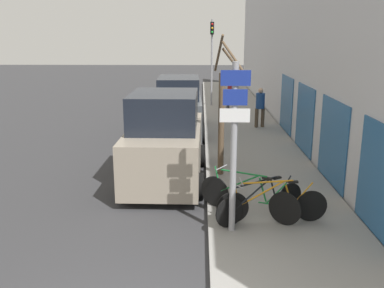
{
  "coord_description": "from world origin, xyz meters",
  "views": [
    {
      "loc": [
        0.83,
        -4.62,
        3.93
      ],
      "look_at": [
        0.63,
        5.28,
        1.37
      ],
      "focal_mm": 40.0,
      "sensor_mm": 36.0,
      "label": 1
    }
  ],
  "objects_px": {
    "signpost": "(234,143)",
    "bicycle_2": "(248,197)",
    "street_tree": "(222,114)",
    "pedestrian_far": "(231,91)",
    "bicycle_0": "(272,204)",
    "traffic_light": "(212,51)",
    "parked_car_0": "(165,142)",
    "parked_car_1": "(179,108)",
    "bicycle_1": "(261,202)",
    "pedestrian_near": "(260,105)"
  },
  "relations": [
    {
      "from": "signpost",
      "to": "bicycle_2",
      "type": "distance_m",
      "value": 1.63
    },
    {
      "from": "street_tree",
      "to": "signpost",
      "type": "bearing_deg",
      "value": -89.29
    },
    {
      "from": "street_tree",
      "to": "pedestrian_far",
      "type": "bearing_deg",
      "value": 84.68
    },
    {
      "from": "pedestrian_far",
      "to": "street_tree",
      "type": "relative_size",
      "value": 0.45
    },
    {
      "from": "bicycle_0",
      "to": "bicycle_2",
      "type": "xyz_separation_m",
      "value": [
        -0.46,
        0.34,
        0.02
      ]
    },
    {
      "from": "bicycle_0",
      "to": "traffic_light",
      "type": "xyz_separation_m",
      "value": [
        -0.9,
        14.9,
        2.49
      ]
    },
    {
      "from": "pedestrian_far",
      "to": "signpost",
      "type": "bearing_deg",
      "value": 86.47
    },
    {
      "from": "parked_car_0",
      "to": "traffic_light",
      "type": "relative_size",
      "value": 0.96
    },
    {
      "from": "parked_car_1",
      "to": "signpost",
      "type": "bearing_deg",
      "value": -82.01
    },
    {
      "from": "signpost",
      "to": "parked_car_1",
      "type": "xyz_separation_m",
      "value": [
        -1.49,
        8.91,
        -0.89
      ]
    },
    {
      "from": "bicycle_1",
      "to": "traffic_light",
      "type": "xyz_separation_m",
      "value": [
        -0.69,
        14.74,
        2.51
      ]
    },
    {
      "from": "bicycle_0",
      "to": "parked_car_1",
      "type": "bearing_deg",
      "value": 11.58
    },
    {
      "from": "parked_car_0",
      "to": "parked_car_1",
      "type": "distance_m",
      "value": 5.56
    },
    {
      "from": "bicycle_2",
      "to": "pedestrian_far",
      "type": "distance_m",
      "value": 12.99
    },
    {
      "from": "bicycle_1",
      "to": "parked_car_1",
      "type": "xyz_separation_m",
      "value": [
        -2.13,
        8.34,
        0.53
      ]
    },
    {
      "from": "parked_car_1",
      "to": "traffic_light",
      "type": "bearing_deg",
      "value": 75.85
    },
    {
      "from": "bicycle_2",
      "to": "traffic_light",
      "type": "xyz_separation_m",
      "value": [
        -0.44,
        14.56,
        2.48
      ]
    },
    {
      "from": "bicycle_0",
      "to": "bicycle_1",
      "type": "xyz_separation_m",
      "value": [
        -0.21,
        0.16,
        -0.01
      ]
    },
    {
      "from": "parked_car_1",
      "to": "traffic_light",
      "type": "relative_size",
      "value": 1.0
    },
    {
      "from": "bicycle_2",
      "to": "street_tree",
      "type": "relative_size",
      "value": 0.53
    },
    {
      "from": "parked_car_0",
      "to": "traffic_light",
      "type": "height_order",
      "value": "traffic_light"
    },
    {
      "from": "bicycle_2",
      "to": "parked_car_1",
      "type": "relative_size",
      "value": 0.44
    },
    {
      "from": "bicycle_1",
      "to": "pedestrian_near",
      "type": "bearing_deg",
      "value": -38.97
    },
    {
      "from": "bicycle_1",
      "to": "street_tree",
      "type": "height_order",
      "value": "street_tree"
    },
    {
      "from": "street_tree",
      "to": "traffic_light",
      "type": "bearing_deg",
      "value": 90.02
    },
    {
      "from": "signpost",
      "to": "street_tree",
      "type": "distance_m",
      "value": 3.53
    },
    {
      "from": "bicycle_0",
      "to": "pedestrian_near",
      "type": "bearing_deg",
      "value": -9.79
    },
    {
      "from": "pedestrian_far",
      "to": "bicycle_1",
      "type": "bearing_deg",
      "value": 89.1
    },
    {
      "from": "pedestrian_near",
      "to": "parked_car_1",
      "type": "bearing_deg",
      "value": -4.26
    },
    {
      "from": "pedestrian_near",
      "to": "pedestrian_far",
      "type": "bearing_deg",
      "value": -94.8
    },
    {
      "from": "bicycle_1",
      "to": "pedestrian_far",
      "type": "height_order",
      "value": "pedestrian_far"
    },
    {
      "from": "parked_car_1",
      "to": "pedestrian_far",
      "type": "relative_size",
      "value": 2.67
    },
    {
      "from": "signpost",
      "to": "pedestrian_far",
      "type": "bearing_deg",
      "value": 86.22
    },
    {
      "from": "parked_car_1",
      "to": "street_tree",
      "type": "bearing_deg",
      "value": -76.49
    },
    {
      "from": "signpost",
      "to": "parked_car_1",
      "type": "height_order",
      "value": "signpost"
    },
    {
      "from": "pedestrian_near",
      "to": "pedestrian_far",
      "type": "xyz_separation_m",
      "value": [
        -0.92,
        4.02,
        0.03
      ]
    },
    {
      "from": "bicycle_1",
      "to": "pedestrian_near",
      "type": "relative_size",
      "value": 1.19
    },
    {
      "from": "signpost",
      "to": "traffic_light",
      "type": "bearing_deg",
      "value": 90.18
    },
    {
      "from": "signpost",
      "to": "pedestrian_near",
      "type": "height_order",
      "value": "signpost"
    },
    {
      "from": "bicycle_0",
      "to": "parked_car_1",
      "type": "height_order",
      "value": "parked_car_1"
    },
    {
      "from": "bicycle_1",
      "to": "street_tree",
      "type": "distance_m",
      "value": 3.31
    },
    {
      "from": "pedestrian_far",
      "to": "parked_car_0",
      "type": "bearing_deg",
      "value": 76.76
    },
    {
      "from": "parked_car_1",
      "to": "street_tree",
      "type": "distance_m",
      "value": 5.63
    },
    {
      "from": "signpost",
      "to": "parked_car_0",
      "type": "distance_m",
      "value": 3.8
    },
    {
      "from": "bicycle_0",
      "to": "bicycle_2",
      "type": "bearing_deg",
      "value": 49.65
    },
    {
      "from": "bicycle_1",
      "to": "signpost",
      "type": "bearing_deg",
      "value": 99.97
    },
    {
      "from": "pedestrian_far",
      "to": "bicycle_2",
      "type": "bearing_deg",
      "value": 87.98
    },
    {
      "from": "bicycle_2",
      "to": "pedestrian_far",
      "type": "xyz_separation_m",
      "value": [
        0.51,
        12.97,
        0.57
      ]
    },
    {
      "from": "bicycle_0",
      "to": "signpost",
      "type": "bearing_deg",
      "value": 112.14
    },
    {
      "from": "parked_car_0",
      "to": "street_tree",
      "type": "relative_size",
      "value": 1.15
    }
  ]
}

